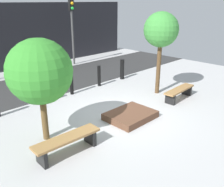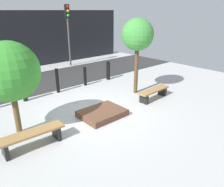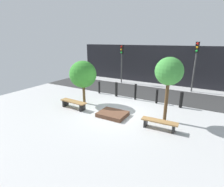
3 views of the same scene
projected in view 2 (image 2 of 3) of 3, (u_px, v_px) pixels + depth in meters
The scene contains 13 objects.
ground_plane at pixel (95, 112), 7.96m from camera, with size 18.00×18.00×0.00m, color #B6B6B6.
road_strip at pixel (39, 82), 11.28m from camera, with size 18.00×3.52×0.01m, color #313131.
building_facade at pixel (11, 41), 13.13m from camera, with size 16.20×0.50×3.47m, color black.
bench_left at pixel (32, 136), 5.81m from camera, with size 1.77×0.51×0.46m.
bench_right at pixel (154, 92), 9.01m from camera, with size 1.65×0.46×0.43m.
planter_bed at pixel (102, 113), 7.63m from camera, with size 1.49×1.17×0.21m, color brown.
tree_behind_left_bench at pixel (9, 72), 5.96m from camera, with size 1.68×1.68×2.75m.
tree_behind_right_bench at pixel (138, 35), 8.93m from camera, with size 1.33×1.33×3.21m.
bollard_left at pixel (24, 89), 8.77m from camera, with size 0.18×0.18×1.03m, color black.
bollard_center at pixel (57, 81), 9.67m from camera, with size 0.14×0.14×1.09m, color black.
bollard_right at pixel (85, 76), 10.63m from camera, with size 0.14×0.14×0.91m, color black.
bollard_far_right at pixel (108, 71), 11.54m from camera, with size 0.20×0.20×0.96m, color black.
traffic_light_mid_west at pixel (68, 24), 13.70m from camera, with size 0.28×0.27×3.81m.
Camera 2 is at (-4.30, -5.80, 3.48)m, focal length 35.00 mm.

